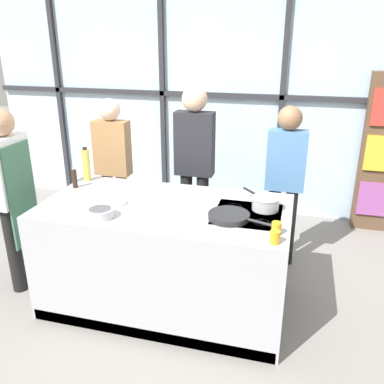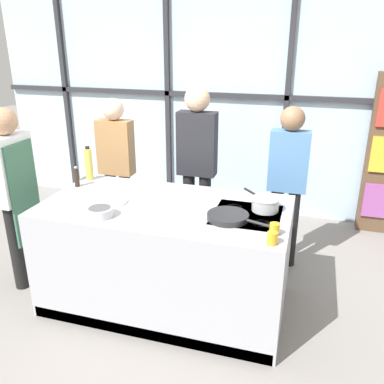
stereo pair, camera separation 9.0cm
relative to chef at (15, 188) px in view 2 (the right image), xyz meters
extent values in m
plane|color=gray|center=(1.39, 0.09, -0.97)|extent=(18.00, 18.00, 0.00)
cube|color=silver|center=(1.39, 2.37, 0.43)|extent=(6.40, 0.04, 2.80)
cube|color=#2D2D33|center=(1.39, 2.32, 0.57)|extent=(6.40, 0.06, 0.06)
cube|color=#2D2D33|center=(-0.91, 2.32, 0.43)|extent=(0.06, 0.06, 2.80)
cube|color=#2D2D33|center=(0.62, 2.32, 0.43)|extent=(0.06, 0.06, 2.80)
cube|color=#2D2D33|center=(2.16, 2.32, 0.43)|extent=(0.06, 0.06, 2.80)
cube|color=#994C93|center=(3.33, 2.09, -0.55)|extent=(0.35, 0.03, 0.41)
cube|color=#A8AAB2|center=(1.39, 0.09, -0.50)|extent=(2.04, 1.06, 0.94)
cube|color=black|center=(2.07, 0.09, -0.04)|extent=(0.52, 0.52, 0.01)
cube|color=black|center=(1.39, -0.42, -0.92)|extent=(2.00, 0.03, 0.10)
cylinder|color=#38383D|center=(1.95, -0.04, -0.03)|extent=(0.13, 0.13, 0.01)
cylinder|color=#38383D|center=(2.20, -0.04, -0.03)|extent=(0.13, 0.13, 0.01)
cylinder|color=#38383D|center=(1.95, 0.21, -0.03)|extent=(0.13, 0.13, 0.01)
cylinder|color=#38383D|center=(2.20, 0.21, -0.03)|extent=(0.13, 0.13, 0.01)
cylinder|color=black|center=(-0.01, 0.09, -0.55)|extent=(0.13, 0.13, 0.84)
cylinder|color=black|center=(-0.01, -0.09, -0.55)|extent=(0.13, 0.13, 0.84)
cube|color=white|center=(-0.01, 0.00, 0.18)|extent=(0.18, 0.41, 0.61)
sphere|color=tan|center=(-0.01, 0.00, 0.60)|extent=(0.24, 0.24, 0.24)
cube|color=#38664C|center=(0.10, 0.00, -0.04)|extent=(0.02, 0.35, 0.92)
cylinder|color=#47382D|center=(0.56, 1.05, -0.56)|extent=(0.12, 0.12, 0.82)
cylinder|color=#47382D|center=(0.39, 1.05, -0.56)|extent=(0.12, 0.12, 0.82)
cube|color=#A37547|center=(0.47, 1.05, 0.15)|extent=(0.38, 0.17, 0.59)
sphere|color=beige|center=(0.47, 1.05, 0.56)|extent=(0.23, 0.23, 0.23)
cylinder|color=black|center=(1.48, 1.05, -0.52)|extent=(0.13, 0.13, 0.90)
cylinder|color=black|center=(1.30, 1.05, -0.52)|extent=(0.13, 0.13, 0.90)
cube|color=#232328|center=(1.39, 1.05, 0.25)|extent=(0.39, 0.18, 0.65)
sphere|color=#D8AD8C|center=(1.39, 1.05, 0.70)|extent=(0.25, 0.25, 0.25)
cylinder|color=black|center=(2.39, 1.05, -0.56)|extent=(0.12, 0.12, 0.82)
cylinder|color=black|center=(2.22, 1.05, -0.56)|extent=(0.12, 0.12, 0.82)
cube|color=#4C7AAD|center=(2.31, 1.05, 0.15)|extent=(0.37, 0.17, 0.59)
sphere|color=#8C6647|center=(2.31, 1.05, 0.56)|extent=(0.23, 0.23, 0.23)
cylinder|color=#232326|center=(1.95, -0.04, -0.01)|extent=(0.32, 0.32, 0.04)
cylinder|color=#B26B2D|center=(1.95, -0.04, 0.01)|extent=(0.25, 0.25, 0.01)
cylinder|color=#232326|center=(2.22, -0.12, 0.00)|extent=(0.25, 0.10, 0.02)
cylinder|color=silver|center=(2.20, 0.21, 0.02)|extent=(0.21, 0.21, 0.10)
cylinder|color=silver|center=(2.20, 0.21, 0.07)|extent=(0.22, 0.22, 0.01)
cylinder|color=black|center=(2.06, 0.36, 0.06)|extent=(0.15, 0.15, 0.02)
cylinder|color=white|center=(0.94, 0.02, -0.02)|extent=(0.27, 0.27, 0.01)
cylinder|color=silver|center=(0.99, -0.26, 0.01)|extent=(0.21, 0.21, 0.07)
cylinder|color=#4C4C51|center=(0.99, -0.26, 0.03)|extent=(0.17, 0.17, 0.01)
cylinder|color=#E0CC4C|center=(0.47, 0.49, 0.12)|extent=(0.07, 0.07, 0.30)
cylinder|color=black|center=(0.47, 0.49, 0.29)|extent=(0.04, 0.04, 0.02)
cylinder|color=#332319|center=(0.46, 0.28, 0.05)|extent=(0.04, 0.04, 0.17)
sphere|color=#B2B2B7|center=(0.46, 0.28, 0.15)|extent=(0.03, 0.03, 0.03)
cylinder|color=orange|center=(2.31, -0.34, 0.01)|extent=(0.07, 0.07, 0.09)
cylinder|color=orange|center=(2.31, -0.20, 0.01)|extent=(0.07, 0.07, 0.09)
camera|label=1|loc=(2.40, -2.82, 1.27)|focal=38.00mm
camera|label=2|loc=(2.49, -2.80, 1.27)|focal=38.00mm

